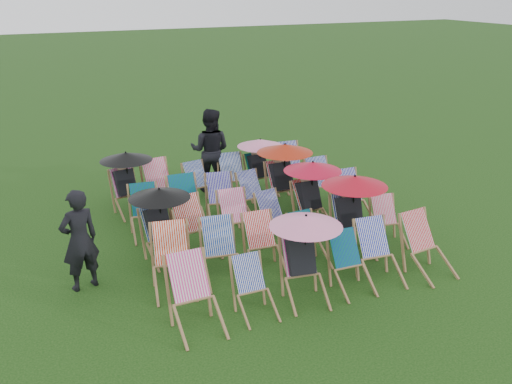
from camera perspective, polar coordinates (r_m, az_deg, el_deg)
name	(u,v)px	position (r m, az deg, el deg)	size (l,w,h in m)	color
ground	(262,241)	(10.92, 0.59, -4.88)	(100.00, 100.00, 0.00)	black
deckchair_0	(195,297)	(8.15, -6.08, -10.37)	(0.68, 0.95, 1.02)	olive
deckchair_1	(255,289)	(8.48, -0.14, -9.67)	(0.56, 0.77, 0.83)	olive
deckchair_2	(304,257)	(8.78, 4.87, -6.46)	(1.13, 1.20, 1.34)	olive
deckchair_3	(352,264)	(9.24, 9.55, -7.10)	(0.63, 0.85, 0.89)	olive
deckchair_4	(380,254)	(9.56, 12.29, -6.03)	(0.72, 0.95, 0.96)	olive
deckchair_5	(429,246)	(9.99, 16.88, -5.20)	(0.74, 0.97, 0.99)	olive
deckchair_6	(173,261)	(9.14, -8.31, -6.86)	(0.84, 1.05, 1.02)	olive
deckchair_7	(222,252)	(9.40, -3.43, -6.05)	(0.77, 0.98, 0.97)	olive
deckchair_8	(264,244)	(9.71, 0.85, -5.25)	(0.67, 0.89, 0.92)	olive
deckchair_9	(309,241)	(9.95, 5.37, -4.89)	(0.59, 0.81, 0.86)	olive
deckchair_10	(353,213)	(10.38, 9.68, -2.11)	(1.18, 1.26, 1.40)	olive
deckchair_11	(389,222)	(10.97, 13.11, -2.92)	(0.69, 0.86, 0.84)	olive
deckchair_12	(161,223)	(10.12, -9.48, -3.10)	(1.08, 1.16, 1.28)	olive
deckchair_13	(195,228)	(10.27, -6.10, -3.63)	(0.79, 1.00, 1.00)	olive
deckchair_14	(238,219)	(10.65, -1.84, -2.76)	(0.69, 0.92, 0.95)	olive
deckchair_15	(276,217)	(10.86, 2.04, -2.54)	(0.70, 0.88, 0.87)	olive
deckchair_16	(313,195)	(11.24, 5.73, -0.29)	(1.14, 1.22, 1.35)	olive
deckchair_17	(354,198)	(11.75, 9.78, -0.63)	(0.67, 0.94, 1.01)	olive
deckchair_18	(146,212)	(11.17, -10.93, -2.02)	(0.72, 0.93, 0.94)	olive
deckchair_19	(187,205)	(11.32, -6.87, -1.28)	(0.71, 0.97, 1.02)	olive
deckchair_20	(222,200)	(11.60, -3.44, -0.82)	(0.78, 0.97, 0.94)	olive
deckchair_21	(256,195)	(11.94, 0.00, -0.31)	(0.70, 0.89, 0.88)	olive
deckchair_22	(285,176)	(12.19, 2.90, 1.63)	(1.19, 1.24, 1.42)	olive
deckchair_23	(324,183)	(12.58, 6.86, 0.87)	(0.66, 0.91, 0.98)	olive
deckchair_24	(128,182)	(12.29, -12.72, 0.99)	(1.09, 1.17, 1.30)	olive
deckchair_25	(162,186)	(12.42, -9.41, 0.58)	(0.78, 1.01, 1.02)	olive
deckchair_26	(201,185)	(12.61, -5.51, 0.75)	(0.72, 0.90, 0.89)	olive
deckchair_27	(235,178)	(12.84, -2.16, 1.39)	(0.73, 0.95, 0.97)	olive
deckchair_28	(261,165)	(13.13, 0.46, 2.67)	(1.06, 1.12, 1.26)	olive
deckchair_29	(293,167)	(13.54, 3.72, 2.51)	(0.74, 0.99, 1.03)	olive
person_left	(79,240)	(9.39, -17.24, -4.62)	(0.61, 0.40, 1.68)	black
person_rear	(210,150)	(13.24, -4.60, 4.17)	(0.95, 0.74, 1.95)	black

